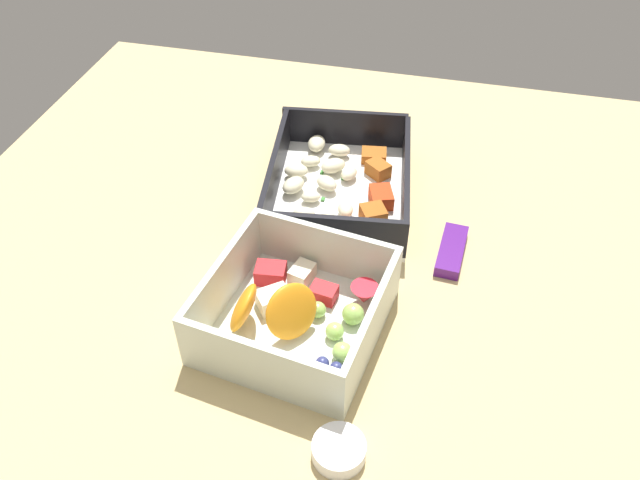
% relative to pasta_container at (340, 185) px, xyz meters
% --- Properties ---
extents(table_surface, '(0.80, 0.80, 0.02)m').
position_rel_pasta_container_xyz_m(table_surface, '(0.11, -0.01, -0.03)').
color(table_surface, tan).
rests_on(table_surface, ground).
extents(pasta_container, '(0.21, 0.17, 0.05)m').
position_rel_pasta_container_xyz_m(pasta_container, '(0.00, 0.00, 0.00)').
color(pasta_container, white).
rests_on(pasta_container, table_surface).
extents(fruit_bowl, '(0.17, 0.17, 0.06)m').
position_rel_pasta_container_xyz_m(fruit_bowl, '(0.19, 0.00, 0.01)').
color(fruit_bowl, silver).
rests_on(fruit_bowl, table_surface).
extents(candy_bar, '(0.07, 0.03, 0.01)m').
position_rel_pasta_container_xyz_m(candy_bar, '(0.07, 0.13, -0.01)').
color(candy_bar, '#51197A').
rests_on(candy_bar, table_surface).
extents(paper_cup_liner, '(0.04, 0.04, 0.01)m').
position_rel_pasta_container_xyz_m(paper_cup_liner, '(0.31, 0.07, -0.01)').
color(paper_cup_liner, white).
rests_on(paper_cup_liner, table_surface).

